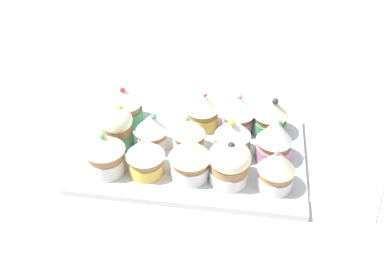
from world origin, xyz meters
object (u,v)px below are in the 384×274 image
cupcake_8 (232,139)px  cupcake_10 (125,105)px  cupcake_1 (145,155)px  cupcake_7 (188,136)px  cupcake_5 (118,125)px  cupcake_0 (105,152)px  cupcake_6 (151,133)px  baking_tray (192,153)px  cupcake_3 (229,163)px  cupcake_9 (274,138)px  cupcake_4 (276,169)px  cupcake_13 (270,115)px  napkin (351,180)px  cupcake_12 (238,112)px  cupcake_2 (190,156)px  cupcake_11 (202,111)px

cupcake_8 → cupcake_10: 21.16cm
cupcake_10 → cupcake_1: bearing=-62.8°
cupcake_7 → cupcake_5: bearing=176.3°
cupcake_0 → cupcake_6: bearing=46.4°
cupcake_6 → cupcake_10: 9.52cm
baking_tray → cupcake_10: bearing=153.1°
cupcake_0 → cupcake_6: 8.69cm
cupcake_3 → cupcake_10: bearing=146.7°
baking_tray → cupcake_6: bearing=-175.9°
cupcake_0 → cupcake_9: bearing=15.4°
cupcake_4 → cupcake_5: 27.71cm
cupcake_5 → cupcake_6: 6.06cm
cupcake_13 → napkin: bearing=-35.8°
cupcake_12 → cupcake_6: bearing=-151.1°
cupcake_0 → cupcake_12: size_ratio=1.02×
cupcake_4 → cupcake_8: bearing=139.0°
cupcake_1 → cupcake_4: cupcake_4 is taller
cupcake_2 → cupcake_5: bearing=153.9°
cupcake_3 → cupcake_13: bearing=65.9°
cupcake_3 → napkin: cupcake_3 is taller
cupcake_8 → cupcake_4: bearing=-41.0°
baking_tray → cupcake_0: bearing=-152.3°
cupcake_4 → cupcake_8: cupcake_8 is taller
cupcake_4 → cupcake_3: bearing=177.8°
cupcake_6 → cupcake_12: 16.06cm
cupcake_3 → cupcake_10: 23.84cm
cupcake_3 → cupcake_12: cupcake_3 is taller
cupcake_6 → cupcake_7: bearing=1.7°
cupcake_4 → cupcake_0: bearing=-179.8°
cupcake_9 → cupcake_13: size_ratio=1.06×
cupcake_0 → cupcake_9: size_ratio=0.94×
cupcake_8 → cupcake_0: bearing=-162.2°
cupcake_9 → cupcake_10: cupcake_9 is taller
cupcake_7 → baking_tray: bearing=28.4°
baking_tray → cupcake_13: (12.82, 7.15, 4.31)cm
cupcake_10 → napkin: (39.49, -9.25, -4.59)cm
cupcake_12 → napkin: (19.15, -9.84, -4.61)cm
cupcake_3 → cupcake_11: (-5.94, 13.64, -0.30)cm
cupcake_4 → cupcake_9: (-0.37, 7.19, 0.32)cm
cupcake_13 → cupcake_8: bearing=-128.5°
cupcake_3 → cupcake_7: 9.53cm
cupcake_4 → cupcake_11: bearing=133.2°
baking_tray → cupcake_5: cupcake_5 is taller
baking_tray → cupcake_11: (0.80, 7.21, 4.00)cm
cupcake_6 → cupcake_12: bearing=28.9°
cupcake_10 → cupcake_12: 20.35cm
cupcake_1 → cupcake_3: (13.21, -0.07, 0.07)cm
cupcake_7 → cupcake_10: size_ratio=0.92×
baking_tray → cupcake_5: bearing=177.8°
cupcake_1 → cupcake_5: bearing=133.1°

